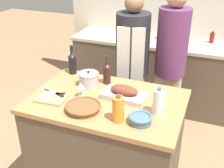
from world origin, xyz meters
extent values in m
cube|color=brown|center=(0.00, 0.00, 0.44)|extent=(1.24, 0.82, 0.88)
cube|color=#B27F4C|center=(0.00, 0.00, 0.90)|extent=(1.27, 0.85, 0.04)
cube|color=brown|center=(0.00, 1.64, 0.44)|extent=(2.11, 0.58, 0.89)
cube|color=beige|center=(0.00, 1.64, 0.91)|extent=(2.18, 0.60, 0.04)
cube|color=silver|center=(0.00, 1.99, 1.27)|extent=(2.68, 0.10, 2.55)
cube|color=#BCBCC1|center=(0.13, 0.07, 0.95)|extent=(0.38, 0.23, 0.04)
ellipsoid|color=brown|center=(0.13, 0.07, 1.00)|extent=(0.25, 0.14, 0.07)
cylinder|color=brown|center=(-0.10, -0.22, 0.94)|extent=(0.26, 0.26, 0.04)
torus|color=brown|center=(-0.10, -0.22, 0.96)|extent=(0.28, 0.28, 0.02)
cube|color=tan|center=(-0.42, -0.17, 0.93)|extent=(0.25, 0.20, 0.02)
cylinder|color=#B7B7BC|center=(-0.24, 0.17, 0.98)|extent=(0.18, 0.18, 0.11)
cylinder|color=#B7B7BC|center=(-0.24, 0.17, 1.04)|extent=(0.18, 0.18, 0.01)
sphere|color=black|center=(-0.24, 0.17, 1.06)|extent=(0.02, 0.02, 0.02)
cylinder|color=slate|center=(0.36, -0.23, 0.95)|extent=(0.16, 0.16, 0.05)
torus|color=slate|center=(0.36, -0.23, 0.98)|extent=(0.18, 0.18, 0.03)
cylinder|color=orange|center=(0.20, -0.26, 1.02)|extent=(0.09, 0.09, 0.20)
cylinder|color=red|center=(0.20, -0.26, 1.13)|extent=(0.04, 0.04, 0.02)
cylinder|color=white|center=(0.44, -0.06, 1.02)|extent=(0.08, 0.08, 0.20)
cylinder|color=#3360B2|center=(0.44, -0.06, 1.13)|extent=(0.03, 0.03, 0.02)
cylinder|color=black|center=(-0.50, 0.35, 1.01)|extent=(0.08, 0.08, 0.18)
cone|color=black|center=(-0.50, 0.35, 1.12)|extent=(0.08, 0.08, 0.03)
cylinder|color=black|center=(-0.50, 0.35, 1.17)|extent=(0.03, 0.03, 0.07)
cylinder|color=#381E19|center=(-0.11, 0.27, 1.01)|extent=(0.07, 0.07, 0.17)
cone|color=#381E19|center=(-0.11, 0.27, 1.11)|extent=(0.07, 0.07, 0.03)
cylinder|color=#381E19|center=(-0.11, 0.27, 1.16)|extent=(0.03, 0.03, 0.07)
cylinder|color=silver|center=(0.45, 0.08, 0.93)|extent=(0.06, 0.06, 0.00)
cylinder|color=silver|center=(0.45, 0.08, 0.96)|extent=(0.01, 0.01, 0.07)
cone|color=silver|center=(0.45, 0.08, 1.03)|extent=(0.07, 0.07, 0.05)
cylinder|color=silver|center=(-0.22, -0.03, 0.93)|extent=(0.06, 0.06, 0.00)
cylinder|color=silver|center=(-0.22, -0.03, 0.96)|extent=(0.01, 0.01, 0.07)
cone|color=silver|center=(-0.22, -0.03, 1.03)|extent=(0.07, 0.07, 0.05)
cube|color=#B7B7BC|center=(-0.49, -0.06, 0.94)|extent=(0.16, 0.09, 0.01)
cube|color=black|center=(-0.38, -0.11, 0.94)|extent=(0.10, 0.06, 0.01)
cube|color=#B7B7BC|center=(-0.47, -0.14, 0.94)|extent=(0.13, 0.09, 0.01)
cube|color=black|center=(-0.38, -0.09, 0.94)|extent=(0.08, 0.06, 0.01)
cube|color=#333842|center=(-0.20, 1.53, 0.96)|extent=(0.18, 0.14, 0.05)
cylinder|color=#B7B7BC|center=(-0.22, 1.53, 1.03)|extent=(0.13, 0.13, 0.09)
cube|color=#333842|center=(-0.14, 1.53, 1.06)|extent=(0.05, 0.08, 0.15)
cube|color=#333842|center=(-0.20, 1.53, 1.18)|extent=(0.17, 0.08, 0.08)
cylinder|color=maroon|center=(0.71, 1.80, 0.99)|extent=(0.06, 0.06, 0.13)
cylinder|color=black|center=(0.71, 1.80, 1.07)|extent=(0.02, 0.02, 0.02)
cylinder|color=#332D28|center=(0.06, 1.73, 1.02)|extent=(0.06, 0.06, 0.18)
cylinder|color=black|center=(0.06, 1.73, 1.12)|extent=(0.03, 0.03, 0.02)
cylinder|color=#B28E2D|center=(-0.43, 1.64, 0.99)|extent=(0.05, 0.05, 0.12)
cylinder|color=black|center=(-0.43, 1.64, 1.06)|extent=(0.02, 0.02, 0.02)
cube|color=beige|center=(-0.04, 0.84, 0.40)|extent=(0.32, 0.24, 0.79)
cylinder|color=#28282D|center=(-0.04, 0.84, 1.12)|extent=(0.36, 0.36, 0.66)
sphere|color=#996B4C|center=(-0.04, 0.84, 1.55)|extent=(0.19, 0.19, 0.19)
cube|color=silver|center=(-0.01, 0.67, 0.94)|extent=(0.28, 0.07, 0.84)
cube|color=beige|center=(0.36, 0.90, 0.41)|extent=(0.26, 0.18, 0.83)
cylinder|color=#663360|center=(0.36, 0.90, 1.18)|extent=(0.32, 0.32, 0.69)
camera|label=1|loc=(0.77, -1.86, 2.10)|focal=45.00mm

